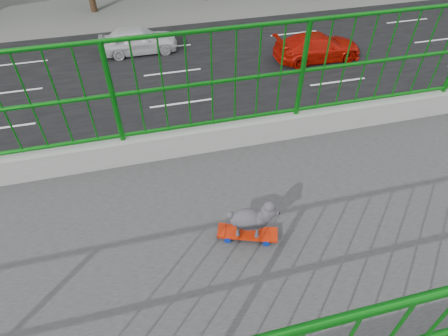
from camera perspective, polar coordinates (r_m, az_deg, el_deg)
name	(u,v)px	position (r m, az deg, el deg)	size (l,w,h in m)	color
road	(182,103)	(17.96, -6.41, 9.74)	(18.00, 90.00, 0.02)	black
footbridge	(316,307)	(5.30, 13.77, -19.88)	(3.00, 24.00, 7.00)	#2D2D2F
railing	(352,205)	(3.69, 18.86, -5.40)	(3.00, 24.00, 1.42)	gray
skateboard	(247,234)	(3.49, 3.58, -9.92)	(0.33, 0.57, 0.07)	red
poodle	(251,218)	(3.32, 4.17, -7.63)	(0.28, 0.44, 0.38)	#29262A
car_3	(318,47)	(22.01, 14.08, 17.43)	(1.96, 4.82, 1.40)	#BE1307
car_4	(138,40)	(22.65, -12.94, 18.46)	(1.73, 4.29, 1.46)	silver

